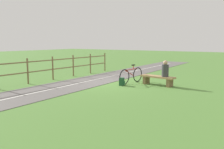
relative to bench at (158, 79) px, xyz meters
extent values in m
plane|color=#548438|center=(2.34, 0.65, -0.31)|extent=(80.00, 80.00, 0.00)
cube|color=#66605E|center=(3.43, 4.65, -0.31)|extent=(2.86, 36.02, 0.02)
cube|color=silver|center=(3.43, 4.65, -0.30)|extent=(0.43, 32.00, 0.00)
cube|color=#A88456|center=(0.00, 0.00, 0.10)|extent=(1.76, 0.67, 0.08)
cube|color=brown|center=(-0.64, 0.09, -0.13)|extent=(0.21, 0.42, 0.37)
cube|color=brown|center=(0.64, -0.09, -0.13)|extent=(0.21, 0.42, 0.37)
cylinder|color=#38383D|center=(-0.39, 0.05, 0.42)|extent=(0.36, 0.36, 0.56)
sphere|color=tan|center=(-0.39, 0.05, 0.80)|extent=(0.21, 0.21, 0.21)
torus|color=black|center=(1.40, 0.76, 0.06)|extent=(0.14, 0.76, 0.76)
torus|color=black|center=(1.26, -0.33, 0.06)|extent=(0.14, 0.76, 0.76)
cylinder|color=red|center=(1.33, 0.22, 0.39)|extent=(0.16, 0.93, 0.04)
cylinder|color=red|center=(1.35, 0.38, 0.23)|extent=(0.12, 0.67, 0.35)
cylinder|color=red|center=(1.31, 0.05, 0.49)|extent=(0.03, 0.03, 0.20)
cube|color=black|center=(1.31, 0.05, 0.60)|extent=(0.11, 0.21, 0.05)
cube|color=#1E4C2D|center=(1.41, 1.00, -0.13)|extent=(0.30, 0.32, 0.37)
cube|color=#245B37|center=(1.29, 0.96, -0.18)|extent=(0.10, 0.19, 0.17)
cylinder|color=brown|center=(5.38, -3.15, 0.32)|extent=(0.08, 0.08, 1.28)
cylinder|color=brown|center=(5.40, -1.55, 0.32)|extent=(0.08, 0.08, 1.28)
cylinder|color=brown|center=(5.43, 0.05, 0.32)|extent=(0.08, 0.08, 1.28)
cylinder|color=brown|center=(5.45, 1.64, 0.32)|extent=(0.08, 0.08, 1.28)
cylinder|color=brown|center=(5.48, 3.24, 0.32)|extent=(0.08, 0.08, 1.28)
cylinder|color=brown|center=(5.47, 2.44, 0.77)|extent=(0.24, 11.19, 0.06)
cylinder|color=brown|center=(5.47, 2.44, 0.26)|extent=(0.24, 11.19, 0.06)
camera|label=1|loc=(-4.49, 10.59, 1.78)|focal=38.22mm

